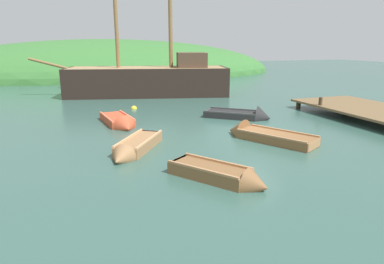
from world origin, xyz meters
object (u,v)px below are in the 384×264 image
(rowboat_outer_left, at_px, (222,177))
(rowboat_far, at_px, (135,149))
(rowboat_outer_right, at_px, (120,123))
(buoy_yellow, at_px, (134,109))
(buoy_red, at_px, (239,130))
(sailing_ship, at_px, (150,84))
(rowboat_center, at_px, (262,136))
(rowboat_near_dock, at_px, (243,116))

(rowboat_outer_left, relative_size, rowboat_far, 0.93)
(rowboat_outer_left, bearing_deg, rowboat_outer_right, 157.56)
(rowboat_outer_left, height_order, rowboat_outer_right, rowboat_outer_right)
(rowboat_outer_right, relative_size, rowboat_far, 1.06)
(buoy_yellow, bearing_deg, rowboat_outer_right, -108.70)
(rowboat_outer_right, bearing_deg, rowboat_far, -8.61)
(buoy_red, bearing_deg, sailing_ship, 96.72)
(rowboat_outer_left, relative_size, rowboat_outer_right, 0.87)
(rowboat_center, distance_m, buoy_yellow, 9.52)
(rowboat_outer_left, relative_size, buoy_red, 10.60)
(rowboat_outer_left, relative_size, rowboat_near_dock, 0.87)
(rowboat_outer_right, relative_size, rowboat_center, 0.88)
(sailing_ship, relative_size, buoy_red, 51.63)
(rowboat_center, xyz_separation_m, buoy_yellow, (-3.91, 8.68, -0.12))
(rowboat_outer_left, relative_size, buoy_yellow, 7.96)
(rowboat_outer_right, relative_size, buoy_red, 12.17)
(buoy_red, bearing_deg, rowboat_near_dock, 58.70)
(sailing_ship, distance_m, rowboat_near_dock, 10.56)
(rowboat_center, bearing_deg, sailing_ship, -22.27)
(sailing_ship, bearing_deg, rowboat_center, 110.77)
(sailing_ship, height_order, rowboat_near_dock, sailing_ship)
(sailing_ship, distance_m, rowboat_center, 14.23)
(rowboat_far, relative_size, buoy_yellow, 8.59)
(buoy_yellow, relative_size, buoy_red, 1.33)
(buoy_red, bearing_deg, rowboat_far, -162.18)
(sailing_ship, height_order, buoy_yellow, sailing_ship)
(buoy_yellow, bearing_deg, rowboat_far, -99.64)
(buoy_yellow, bearing_deg, buoy_red, -62.33)
(rowboat_far, height_order, buoy_red, rowboat_far)
(rowboat_far, relative_size, buoy_red, 11.44)
(rowboat_outer_left, distance_m, buoy_red, 6.15)
(rowboat_near_dock, distance_m, rowboat_far, 7.66)
(rowboat_center, bearing_deg, rowboat_near_dock, -45.61)
(sailing_ship, distance_m, rowboat_far, 14.59)
(rowboat_center, distance_m, rowboat_far, 5.38)
(rowboat_outer_left, height_order, rowboat_far, rowboat_outer_left)
(sailing_ship, relative_size, rowboat_outer_left, 4.87)
(sailing_ship, relative_size, buoy_yellow, 38.77)
(rowboat_far, height_order, buoy_yellow, rowboat_far)
(rowboat_outer_left, bearing_deg, rowboat_far, 172.98)
(rowboat_outer_left, bearing_deg, rowboat_near_dock, 113.10)
(rowboat_far, bearing_deg, rowboat_outer_left, 61.53)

